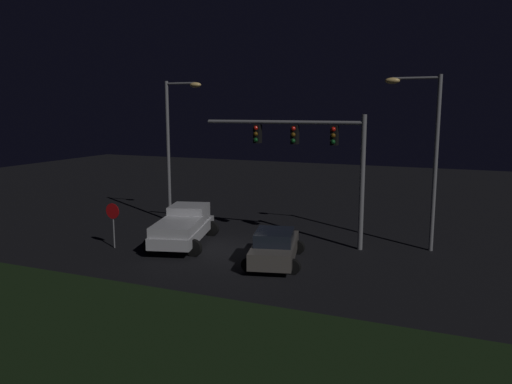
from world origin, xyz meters
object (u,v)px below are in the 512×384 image
at_px(pickup_truck, 184,224).
at_px(stop_sign, 113,217).
at_px(street_lamp_left, 174,135).
at_px(traffic_signal_gantry, 313,147).
at_px(car_sedan, 275,247).
at_px(street_lamp_right, 425,142).

xyz_separation_m(pickup_truck, stop_sign, (-2.76, -2.04, 0.56)).
distance_m(pickup_truck, street_lamp_left, 6.74).
height_order(pickup_truck, traffic_signal_gantry, traffic_signal_gantry).
xyz_separation_m(car_sedan, stop_sign, (-8.14, -0.77, 0.82)).
height_order(pickup_truck, car_sedan, pickup_truck).
relative_size(street_lamp_right, stop_sign, 3.73).
bearing_deg(street_lamp_right, pickup_truck, -162.39).
xyz_separation_m(pickup_truck, street_lamp_left, (-3.08, 4.26, 4.22)).
bearing_deg(stop_sign, car_sedan, 5.40).
bearing_deg(traffic_signal_gantry, car_sedan, -99.36).
relative_size(pickup_truck, street_lamp_right, 0.69).
bearing_deg(stop_sign, street_lamp_left, 92.93).
bearing_deg(car_sedan, pickup_truck, 62.52).
xyz_separation_m(pickup_truck, street_lamp_right, (11.11, 3.53, 4.22)).
distance_m(pickup_truck, street_lamp_right, 12.39).
height_order(car_sedan, street_lamp_left, street_lamp_left).
bearing_deg(street_lamp_right, car_sedan, -140.07).
bearing_deg(traffic_signal_gantry, street_lamp_right, 12.67).
bearing_deg(street_lamp_left, pickup_truck, -54.08).
bearing_deg(pickup_truck, street_lamp_right, -87.88).
bearing_deg(pickup_truck, traffic_signal_gantry, -83.85).
distance_m(street_lamp_left, street_lamp_right, 14.21).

